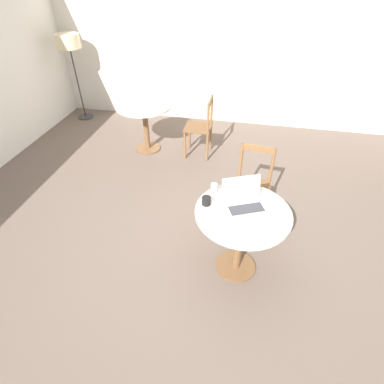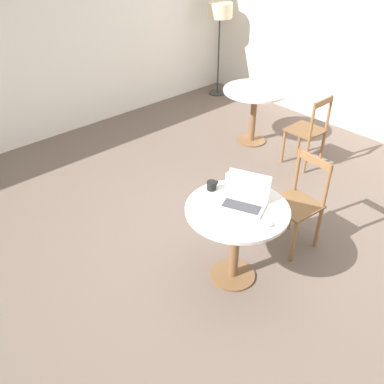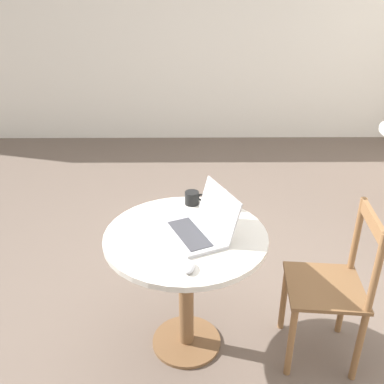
{
  "view_description": "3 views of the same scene",
  "coord_description": "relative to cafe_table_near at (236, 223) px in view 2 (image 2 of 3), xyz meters",
  "views": [
    {
      "loc": [
        -2.17,
        -0.36,
        2.47
      ],
      "look_at": [
        0.01,
        0.09,
        0.72
      ],
      "focal_mm": 28.0,
      "sensor_mm": 36.0,
      "label": 1
    },
    {
      "loc": [
        -2.3,
        -2.19,
        2.75
      ],
      "look_at": [
        -0.19,
        0.15,
        0.62
      ],
      "focal_mm": 40.0,
      "sensor_mm": 36.0,
      "label": 2
    },
    {
      "loc": [
        -0.18,
        -2.25,
        1.91
      ],
      "look_at": [
        -0.16,
        0.18,
        0.7
      ],
      "focal_mm": 40.0,
      "sensor_mm": 36.0,
      "label": 3
    }
  ],
  "objects": [
    {
      "name": "ground_plane",
      "position": [
        0.2,
        0.4,
        -0.59
      ],
      "size": [
        16.0,
        16.0,
        0.0
      ],
      "primitive_type": "plane",
      "color": "#66564C"
    },
    {
      "name": "chair_mid_front",
      "position": [
        2.1,
        0.75,
        -0.14
      ],
      "size": [
        0.4,
        0.4,
        0.9
      ],
      "color": "brown",
      "rests_on": "ground_plane"
    },
    {
      "name": "mug",
      "position": [
        0.04,
        0.33,
        0.19
      ],
      "size": [
        0.12,
        0.08,
        0.08
      ],
      "color": "black",
      "rests_on": "cafe_table_near"
    },
    {
      "name": "drinking_glass",
      "position": [
        0.19,
        0.29,
        0.21
      ],
      "size": [
        0.06,
        0.06,
        0.11
      ],
      "color": "silver",
      "rests_on": "cafe_table_near"
    },
    {
      "name": "floor_lamp",
      "position": [
        3.01,
        3.21,
        0.69
      ],
      "size": [
        0.39,
        0.39,
        1.47
      ],
      "color": "#333333",
      "rests_on": "ground_plane"
    },
    {
      "name": "chair_near_right",
      "position": [
        0.77,
        -0.07,
        -0.14
      ],
      "size": [
        0.43,
        0.43,
        0.9
      ],
      "color": "brown",
      "rests_on": "ground_plane"
    },
    {
      "name": "wall_back",
      "position": [
        0.2,
        3.63,
        0.76
      ],
      "size": [
        9.4,
        0.06,
        2.7
      ],
      "color": "white",
      "rests_on": "ground_plane"
    },
    {
      "name": "mouse",
      "position": [
        0.01,
        -0.29,
        0.17
      ],
      "size": [
        0.06,
        0.1,
        0.03
      ],
      "color": "#B7B7BC",
      "rests_on": "cafe_table_near"
    },
    {
      "name": "cafe_table_near",
      "position": [
        0.0,
        0.0,
        0.0
      ],
      "size": [
        0.84,
        0.84,
        0.75
      ],
      "color": "brown",
      "rests_on": "ground_plane"
    },
    {
      "name": "laptop",
      "position": [
        0.08,
        0.0,
        0.2
      ],
      "size": [
        0.4,
        0.44,
        0.23
      ],
      "color": "#B7B7BC",
      "rests_on": "cafe_table_near"
    },
    {
      "name": "cafe_table_mid",
      "position": [
        2.09,
        1.62,
        0.0
      ],
      "size": [
        0.84,
        0.84,
        0.75
      ],
      "color": "brown",
      "rests_on": "ground_plane"
    }
  ]
}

